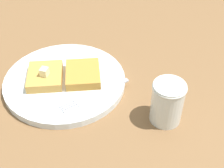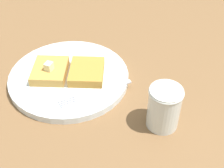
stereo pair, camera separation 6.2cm
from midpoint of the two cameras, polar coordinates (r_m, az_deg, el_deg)
name	(u,v)px [view 2 (the right image)]	position (r cm, az deg, el deg)	size (l,w,h in cm)	color
table_surface	(52,93)	(69.21, -8.42, -1.75)	(124.38, 124.38, 2.39)	brown
plate	(69,77)	(69.62, -5.36, 1.20)	(26.49, 26.49, 1.55)	silver
toast_slice_left	(50,71)	(69.22, -8.78, 2.31)	(7.31, 8.66, 1.95)	#C39042
toast_slice_middle	(87,72)	(68.18, -2.05, 2.15)	(7.31, 8.66, 1.95)	#BE8535
butter_pat_primary	(49,66)	(67.49, -8.92, 3.11)	(1.71, 1.54, 1.71)	#EFEAB2
fork	(92,94)	(63.98, -0.92, -1.97)	(11.95, 12.69, 0.36)	silver
syrup_jar	(164,108)	(58.99, 12.47, -4.50)	(6.36, 6.36, 8.78)	#431B08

